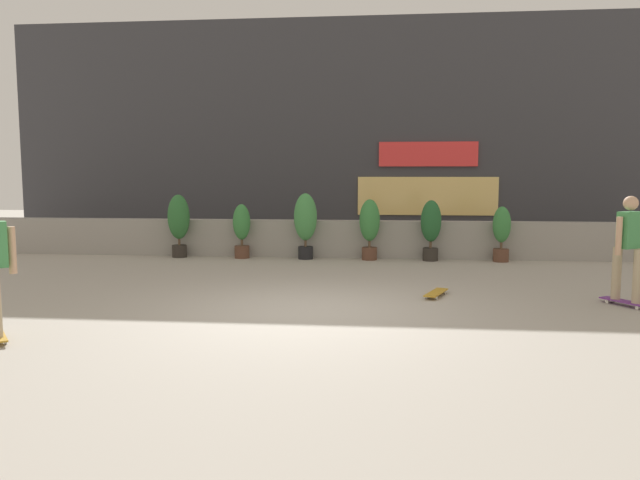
{
  "coord_description": "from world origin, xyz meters",
  "views": [
    {
      "loc": [
        1.05,
        -8.83,
        2.02
      ],
      "look_at": [
        0.0,
        1.5,
        0.9
      ],
      "focal_mm": 34.2,
      "sensor_mm": 36.0,
      "label": 1
    }
  ],
  "objects_px": {
    "potted_plant_0": "(179,221)",
    "potted_plant_4": "(431,226)",
    "potted_plant_3": "(370,225)",
    "potted_plant_1": "(242,228)",
    "skateboard_near_camera": "(436,293)",
    "potted_plant_5": "(502,231)",
    "potted_plant_2": "(305,221)",
    "skater_far_left": "(629,245)"
  },
  "relations": [
    {
      "from": "potted_plant_5",
      "to": "skater_far_left",
      "type": "xyz_separation_m",
      "value": [
        0.99,
        -4.71,
        0.23
      ]
    },
    {
      "from": "potted_plant_2",
      "to": "skater_far_left",
      "type": "distance_m",
      "value": 7.3
    },
    {
      "from": "potted_plant_5",
      "to": "potted_plant_0",
      "type": "bearing_deg",
      "value": -180.0
    },
    {
      "from": "potted_plant_4",
      "to": "skateboard_near_camera",
      "type": "xyz_separation_m",
      "value": [
        -0.24,
        -4.26,
        -0.76
      ]
    },
    {
      "from": "potted_plant_5",
      "to": "skateboard_near_camera",
      "type": "xyz_separation_m",
      "value": [
        -1.85,
        -4.26,
        -0.65
      ]
    },
    {
      "from": "skater_far_left",
      "to": "potted_plant_4",
      "type": "bearing_deg",
      "value": 118.98
    },
    {
      "from": "potted_plant_1",
      "to": "potted_plant_3",
      "type": "bearing_deg",
      "value": 0.0
    },
    {
      "from": "potted_plant_3",
      "to": "skateboard_near_camera",
      "type": "bearing_deg",
      "value": -74.34
    },
    {
      "from": "skater_far_left",
      "to": "potted_plant_2",
      "type": "bearing_deg",
      "value": 139.76
    },
    {
      "from": "skateboard_near_camera",
      "to": "potted_plant_3",
      "type": "bearing_deg",
      "value": 105.66
    },
    {
      "from": "potted_plant_2",
      "to": "potted_plant_3",
      "type": "relative_size",
      "value": 1.1
    },
    {
      "from": "potted_plant_1",
      "to": "potted_plant_5",
      "type": "xyz_separation_m",
      "value": [
        6.13,
        0.0,
        -0.02
      ]
    },
    {
      "from": "potted_plant_2",
      "to": "skateboard_near_camera",
      "type": "bearing_deg",
      "value": -57.43
    },
    {
      "from": "potted_plant_5",
      "to": "potted_plant_4",
      "type": "bearing_deg",
      "value": -180.0
    },
    {
      "from": "potted_plant_2",
      "to": "potted_plant_4",
      "type": "relative_size",
      "value": 1.11
    },
    {
      "from": "potted_plant_2",
      "to": "potted_plant_4",
      "type": "height_order",
      "value": "potted_plant_2"
    },
    {
      "from": "potted_plant_1",
      "to": "potted_plant_2",
      "type": "xyz_separation_m",
      "value": [
        1.55,
        -0.0,
        0.19
      ]
    },
    {
      "from": "potted_plant_0",
      "to": "potted_plant_3",
      "type": "distance_m",
      "value": 4.64
    },
    {
      "from": "potted_plant_3",
      "to": "potted_plant_4",
      "type": "relative_size",
      "value": 1.01
    },
    {
      "from": "potted_plant_0",
      "to": "skater_far_left",
      "type": "bearing_deg",
      "value": -28.49
    },
    {
      "from": "potted_plant_3",
      "to": "potted_plant_4",
      "type": "bearing_deg",
      "value": 0.0
    },
    {
      "from": "potted_plant_0",
      "to": "potted_plant_3",
      "type": "bearing_deg",
      "value": 0.0
    },
    {
      "from": "potted_plant_4",
      "to": "skater_far_left",
      "type": "relative_size",
      "value": 0.84
    },
    {
      "from": "potted_plant_1",
      "to": "skater_far_left",
      "type": "distance_m",
      "value": 8.55
    },
    {
      "from": "potted_plant_0",
      "to": "potted_plant_5",
      "type": "xyz_separation_m",
      "value": [
        7.69,
        0.0,
        -0.19
      ]
    },
    {
      "from": "potted_plant_0",
      "to": "skateboard_near_camera",
      "type": "xyz_separation_m",
      "value": [
        5.84,
        -4.26,
        -0.83
      ]
    },
    {
      "from": "potted_plant_1",
      "to": "potted_plant_4",
      "type": "distance_m",
      "value": 4.52
    },
    {
      "from": "potted_plant_5",
      "to": "skater_far_left",
      "type": "bearing_deg",
      "value": -78.11
    },
    {
      "from": "potted_plant_0",
      "to": "potted_plant_1",
      "type": "bearing_deg",
      "value": 0.0
    },
    {
      "from": "skater_far_left",
      "to": "skateboard_near_camera",
      "type": "height_order",
      "value": "skater_far_left"
    },
    {
      "from": "potted_plant_0",
      "to": "potted_plant_2",
      "type": "height_order",
      "value": "potted_plant_2"
    },
    {
      "from": "potted_plant_2",
      "to": "potted_plant_3",
      "type": "bearing_deg",
      "value": 0.0
    },
    {
      "from": "potted_plant_0",
      "to": "potted_plant_4",
      "type": "distance_m",
      "value": 6.08
    },
    {
      "from": "potted_plant_2",
      "to": "potted_plant_4",
      "type": "bearing_deg",
      "value": 0.0
    },
    {
      "from": "potted_plant_3",
      "to": "potted_plant_2",
      "type": "bearing_deg",
      "value": -180.0
    },
    {
      "from": "potted_plant_0",
      "to": "potted_plant_5",
      "type": "height_order",
      "value": "potted_plant_0"
    },
    {
      "from": "potted_plant_2",
      "to": "potted_plant_1",
      "type": "bearing_deg",
      "value": 180.0
    },
    {
      "from": "skater_far_left",
      "to": "potted_plant_0",
      "type": "bearing_deg",
      "value": 151.51
    },
    {
      "from": "potted_plant_0",
      "to": "potted_plant_4",
      "type": "xyz_separation_m",
      "value": [
        6.08,
        0.0,
        -0.08
      ]
    },
    {
      "from": "potted_plant_0",
      "to": "potted_plant_4",
      "type": "relative_size",
      "value": 1.08
    },
    {
      "from": "potted_plant_0",
      "to": "skater_far_left",
      "type": "relative_size",
      "value": 0.9
    },
    {
      "from": "potted_plant_1",
      "to": "skateboard_near_camera",
      "type": "height_order",
      "value": "potted_plant_1"
    }
  ]
}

